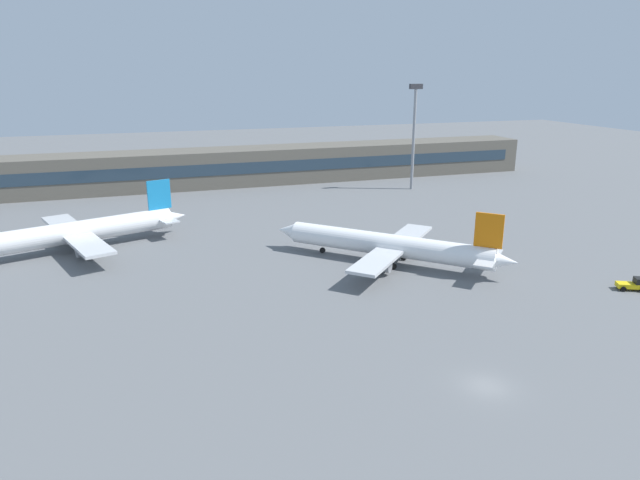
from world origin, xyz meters
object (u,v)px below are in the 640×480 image
(airplane_near, at_px, (387,245))
(baggage_tug_yellow, at_px, (633,284))
(airplane_mid, at_px, (67,234))
(floodlight_tower_west, at_px, (414,129))

(airplane_near, height_order, baggage_tug_yellow, airplane_near)
(airplane_mid, relative_size, floodlight_tower_west, 1.56)
(baggage_tug_yellow, bearing_deg, airplane_near, 142.38)
(airplane_mid, distance_m, baggage_tug_yellow, 83.69)
(airplane_near, relative_size, floodlight_tower_west, 1.17)
(baggage_tug_yellow, xyz_separation_m, floodlight_tower_west, (2.63, 69.20, 13.68))
(airplane_mid, distance_m, floodlight_tower_west, 81.10)
(baggage_tug_yellow, relative_size, floodlight_tower_west, 0.16)
(baggage_tug_yellow, bearing_deg, airplane_mid, 150.33)
(airplane_mid, height_order, baggage_tug_yellow, airplane_mid)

